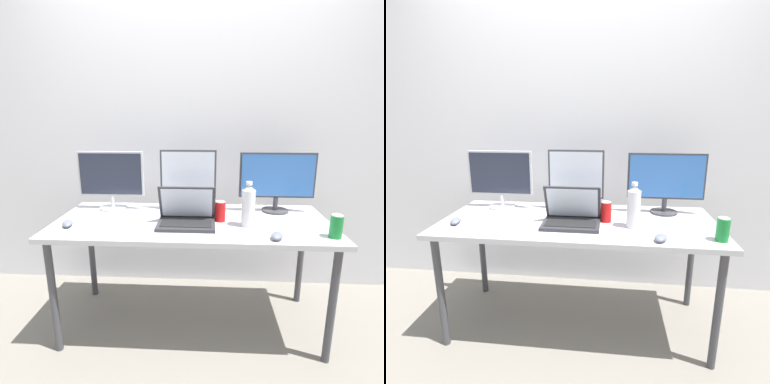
# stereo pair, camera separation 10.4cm
# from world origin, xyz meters

# --- Properties ---
(ground_plane) EXTENTS (16.00, 16.00, 0.00)m
(ground_plane) POSITION_xyz_m (0.00, 0.00, 0.00)
(ground_plane) COLOR gray
(wall_back) EXTENTS (7.00, 0.08, 2.60)m
(wall_back) POSITION_xyz_m (0.00, 0.59, 1.30)
(wall_back) COLOR silver
(wall_back) RESTS_ON ground
(work_desk) EXTENTS (1.69, 0.70, 0.74)m
(work_desk) POSITION_xyz_m (0.00, 0.00, 0.68)
(work_desk) COLOR #424247
(work_desk) RESTS_ON ground
(monitor_left) EXTENTS (0.45, 0.18, 0.40)m
(monitor_left) POSITION_xyz_m (-0.57, 0.21, 0.96)
(monitor_left) COLOR silver
(monitor_left) RESTS_ON work_desk
(monitor_center) EXTENTS (0.38, 0.19, 0.41)m
(monitor_center) POSITION_xyz_m (-0.04, 0.21, 0.96)
(monitor_center) COLOR #38383D
(monitor_center) RESTS_ON work_desk
(monitor_right) EXTENTS (0.50, 0.18, 0.40)m
(monitor_right) POSITION_xyz_m (0.55, 0.20, 0.96)
(monitor_right) COLOR #38383D
(monitor_right) RESTS_ON work_desk
(laptop_silver) EXTENTS (0.34, 0.23, 0.23)m
(laptop_silver) POSITION_xyz_m (-0.03, -0.08, 0.79)
(laptop_silver) COLOR #2D2D33
(laptop_silver) RESTS_ON work_desk
(keyboard_main) EXTENTS (0.38, 0.15, 0.02)m
(keyboard_main) POSITION_xyz_m (-0.48, -0.18, 0.75)
(keyboard_main) COLOR white
(keyboard_main) RESTS_ON work_desk
(mouse_by_keyboard) EXTENTS (0.09, 0.12, 0.03)m
(mouse_by_keyboard) POSITION_xyz_m (0.47, -0.27, 0.76)
(mouse_by_keyboard) COLOR slate
(mouse_by_keyboard) RESTS_ON work_desk
(mouse_by_laptop) EXTENTS (0.09, 0.12, 0.04)m
(mouse_by_laptop) POSITION_xyz_m (-0.72, -0.15, 0.76)
(mouse_by_laptop) COLOR slate
(mouse_by_laptop) RESTS_ON work_desk
(water_bottle) EXTENTS (0.08, 0.08, 0.27)m
(water_bottle) POSITION_xyz_m (0.33, -0.09, 0.86)
(water_bottle) COLOR silver
(water_bottle) RESTS_ON work_desk
(soda_can_near_keyboard) EXTENTS (0.07, 0.07, 0.13)m
(soda_can_near_keyboard) POSITION_xyz_m (0.17, -0.01, 0.80)
(soda_can_near_keyboard) COLOR red
(soda_can_near_keyboard) RESTS_ON work_desk
(soda_can_by_laptop) EXTENTS (0.07, 0.07, 0.13)m
(soda_can_by_laptop) POSITION_xyz_m (0.78, -0.23, 0.80)
(soda_can_by_laptop) COLOR #197F33
(soda_can_by_laptop) RESTS_ON work_desk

